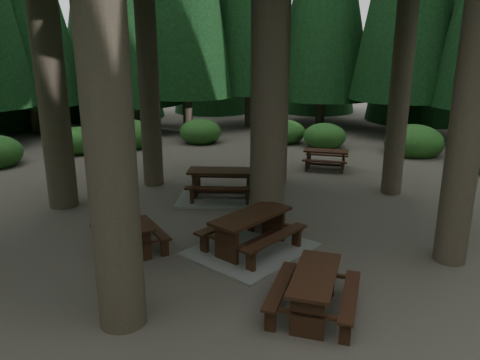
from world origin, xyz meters
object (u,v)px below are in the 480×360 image
object	(u,v)px
picnic_table_a	(251,238)
picnic_table_d	(326,156)
picnic_table_c	(222,188)
picnic_table_e	(314,287)
picnic_table_b	(129,230)

from	to	relation	value
picnic_table_a	picnic_table_d	size ratio (longest dim) A/B	1.62
picnic_table_d	picnic_table_c	bearing A→B (deg)	-122.05
picnic_table_a	picnic_table_d	distance (m)	7.78
picnic_table_c	picnic_table_e	size ratio (longest dim) A/B	1.37
picnic_table_b	picnic_table_e	xyz separation A→B (m)	(2.88, -3.50, 0.02)
picnic_table_a	picnic_table_b	world-z (taller)	picnic_table_a
picnic_table_a	picnic_table_c	xyz separation A→B (m)	(0.25, 3.83, -0.00)
picnic_table_e	picnic_table_b	bearing A→B (deg)	72.46
picnic_table_c	picnic_table_d	world-z (taller)	picnic_table_c
picnic_table_a	picnic_table_d	world-z (taller)	picnic_table_a
picnic_table_e	picnic_table_a	bearing A→B (deg)	38.79
picnic_table_b	picnic_table_c	size ratio (longest dim) A/B	0.64
picnic_table_c	picnic_table_e	bearing A→B (deg)	-70.62
picnic_table_a	picnic_table_c	size ratio (longest dim) A/B	1.06
picnic_table_a	picnic_table_e	world-z (taller)	picnic_table_a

